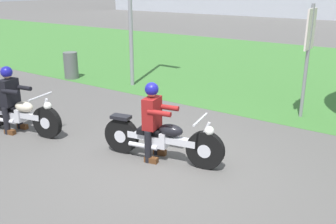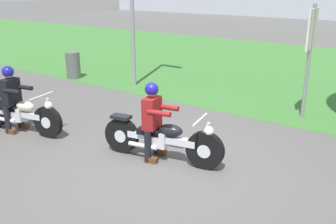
# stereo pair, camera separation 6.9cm
# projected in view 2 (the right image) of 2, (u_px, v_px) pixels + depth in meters

# --- Properties ---
(ground) EXTENTS (120.00, 120.00, 0.00)m
(ground) POSITION_uv_depth(u_px,v_px,m) (163.00, 165.00, 6.69)
(ground) COLOR #565451
(grass_verge) EXTENTS (60.00, 12.00, 0.01)m
(grass_verge) POSITION_uv_depth(u_px,v_px,m) (314.00, 72.00, 13.73)
(grass_verge) COLOR #3D7533
(grass_verge) RESTS_ON ground
(motorcycle_lead) EXTENTS (2.28, 0.76, 0.89)m
(motorcycle_lead) POSITION_uv_depth(u_px,v_px,m) (162.00, 139.00, 6.75)
(motorcycle_lead) COLOR black
(motorcycle_lead) RESTS_ON ground
(rider_lead) EXTENTS (0.61, 0.53, 1.41)m
(rider_lead) POSITION_uv_depth(u_px,v_px,m) (153.00, 115.00, 6.68)
(rider_lead) COLOR black
(rider_lead) RESTS_ON ground
(motorcycle_follow) EXTENTS (2.13, 0.74, 0.89)m
(motorcycle_follow) POSITION_uv_depth(u_px,v_px,m) (20.00, 114.00, 8.06)
(motorcycle_follow) COLOR black
(motorcycle_follow) RESTS_ON ground
(rider_follow) EXTENTS (0.61, 0.53, 1.41)m
(rider_follow) POSITION_uv_depth(u_px,v_px,m) (11.00, 94.00, 7.99)
(rider_follow) COLOR black
(rider_follow) RESTS_ON ground
(trash_can) EXTENTS (0.46, 0.46, 0.87)m
(trash_can) POSITION_uv_depth(u_px,v_px,m) (73.00, 65.00, 12.69)
(trash_can) COLOR #595E5B
(trash_can) RESTS_ON ground
(sign_banner) EXTENTS (0.08, 0.60, 2.60)m
(sign_banner) POSITION_uv_depth(u_px,v_px,m) (310.00, 44.00, 8.52)
(sign_banner) COLOR gray
(sign_banner) RESTS_ON ground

